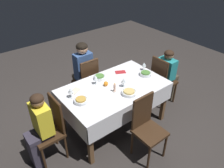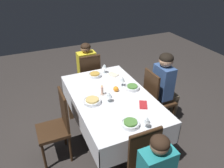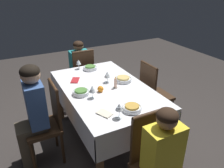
% 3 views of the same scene
% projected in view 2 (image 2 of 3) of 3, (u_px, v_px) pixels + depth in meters
% --- Properties ---
extents(ground_plane, '(8.00, 8.00, 0.00)m').
position_uv_depth(ground_plane, '(112.00, 139.00, 3.13)').
color(ground_plane, '#332D2B').
extents(dining_table, '(1.56, 0.94, 0.74)m').
position_uv_depth(dining_table, '(112.00, 102.00, 2.81)').
color(dining_table, silver).
rests_on(dining_table, ground_plane).
extents(chair_north, '(0.37, 0.37, 0.94)m').
position_uv_depth(chair_north, '(156.00, 97.00, 3.15)').
color(chair_north, '#382314').
rests_on(chair_north, ground_plane).
extents(chair_west, '(0.37, 0.37, 0.94)m').
position_uv_depth(chair_west, '(89.00, 77.00, 3.69)').
color(chair_west, '#382314').
rests_on(chair_west, ground_plane).
extents(chair_south, '(0.37, 0.37, 0.94)m').
position_uv_depth(chair_south, '(57.00, 124.00, 2.64)').
color(chair_south, '#382314').
rests_on(chair_south, ground_plane).
extents(person_adult_denim, '(0.30, 0.34, 1.18)m').
position_uv_depth(person_adult_denim, '(166.00, 86.00, 3.12)').
color(person_adult_denim, '#4C4233').
rests_on(person_adult_denim, ground_plane).
extents(person_child_yellow, '(0.33, 0.30, 1.08)m').
position_uv_depth(person_child_yellow, '(86.00, 69.00, 3.78)').
color(person_child_yellow, '#383342').
rests_on(person_child_yellow, ground_plane).
extents(bowl_north, '(0.19, 0.19, 0.06)m').
position_uv_depth(bowl_north, '(132.00, 87.00, 2.89)').
color(bowl_north, silver).
rests_on(bowl_north, dining_table).
extents(wine_glass_north, '(0.07, 0.07, 0.15)m').
position_uv_depth(wine_glass_north, '(122.00, 79.00, 2.92)').
color(wine_glass_north, white).
rests_on(wine_glass_north, dining_table).
extents(bowl_west, '(0.19, 0.19, 0.06)m').
position_uv_depth(bowl_west, '(95.00, 75.00, 3.20)').
color(bowl_west, silver).
rests_on(bowl_west, dining_table).
extents(wine_glass_west, '(0.08, 0.08, 0.15)m').
position_uv_depth(wine_glass_west, '(104.00, 66.00, 3.26)').
color(wine_glass_west, white).
rests_on(wine_glass_west, dining_table).
extents(bowl_east, '(0.19, 0.19, 0.06)m').
position_uv_depth(bowl_east, '(130.00, 124.00, 2.25)').
color(bowl_east, silver).
rests_on(bowl_east, dining_table).
extents(wine_glass_east, '(0.07, 0.07, 0.14)m').
position_uv_depth(wine_glass_east, '(147.00, 120.00, 2.19)').
color(wine_glass_east, white).
rests_on(wine_glass_east, dining_table).
extents(bowl_south, '(0.22, 0.22, 0.06)m').
position_uv_depth(bowl_south, '(92.00, 101.00, 2.61)').
color(bowl_south, silver).
rests_on(bowl_south, dining_table).
extents(wine_glass_south, '(0.08, 0.08, 0.14)m').
position_uv_depth(wine_glass_south, '(109.00, 95.00, 2.59)').
color(wine_glass_south, white).
rests_on(wine_glass_south, dining_table).
extents(candle_centerpiece, '(0.06, 0.06, 0.15)m').
position_uv_depth(candle_centerpiece, '(102.00, 91.00, 2.75)').
color(candle_centerpiece, beige).
rests_on(candle_centerpiece, dining_table).
extents(orange_fruit, '(0.07, 0.07, 0.07)m').
position_uv_depth(orange_fruit, '(116.00, 89.00, 2.84)').
color(orange_fruit, orange).
rests_on(orange_fruit, dining_table).
extents(napkin_red_folded, '(0.18, 0.15, 0.01)m').
position_uv_depth(napkin_red_folded, '(113.00, 75.00, 3.25)').
color(napkin_red_folded, beige).
rests_on(napkin_red_folded, dining_table).
extents(napkin_spare_side, '(0.19, 0.16, 0.01)m').
position_uv_depth(napkin_spare_side, '(143.00, 105.00, 2.58)').
color(napkin_spare_side, '#AD2328').
rests_on(napkin_spare_side, dining_table).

